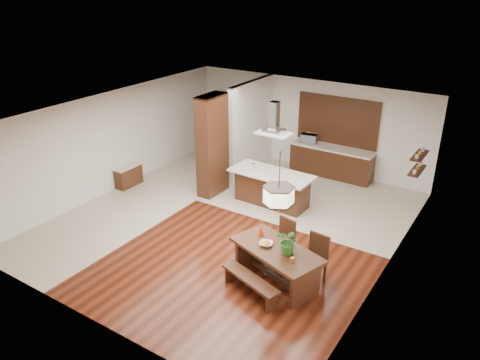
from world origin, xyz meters
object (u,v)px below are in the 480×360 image
Objects in this scene: pendant_lantern at (279,184)px; island_cup at (284,175)px; microwave at (309,138)px; dining_bench at (250,286)px; dining_chair_right at (313,260)px; range_hood at (274,118)px; foliage_plant at (289,242)px; dining_table at (276,258)px; fruit_bowl at (266,244)px; hallway_console at (129,176)px; kitchen_island at (272,188)px; dining_chair_left at (281,242)px.

pendant_lantern is 11.55× the size of island_cup.
microwave is (-2.04, 5.85, -1.16)m from pendant_lantern.
dining_chair_right reaches higher than dining_bench.
microwave is (-0.20, 2.74, -1.38)m from range_hood.
dining_bench is 2.67× the size of foliage_plant.
dining_table is 7.75× the size of fruit_bowl.
hallway_console is 6.62m from foliage_plant.
microwave is at bearing 45.29° from hallway_console.
pendant_lantern is 1.21m from foliage_plant.
range_hood is at bearing 113.30° from dining_bench.
foliage_plant is 0.23× the size of kitchen_island.
pendant_lantern is 3.62m from range_hood.
dining_bench is 1.18m from foliage_plant.
microwave is at bearing 107.05° from fruit_bowl.
dining_chair_left is at bearing -10.92° from hallway_console.
dining_chair_right is (0.64, 0.41, -0.06)m from dining_table.
range_hood reaches higher than hallway_console.
island_cup is 0.22× the size of microwave.
dining_table is 0.79m from dining_bench.
island_cup reaches higher than fruit_bowl.
kitchen_island is at bearing 165.63° from island_cup.
range_hood is 3.08m from microwave.
pendant_lantern reaches higher than microwave.
dining_chair_left is at bearing 168.11° from dining_chair_right.
dining_chair_left is at bearing -54.91° from kitchen_island.
hallway_console is at bearing -145.28° from microwave.
dining_chair_left reaches higher than dining_table.
foliage_plant is (0.55, -0.74, 0.56)m from dining_chair_left.
dining_chair_right is 1.17× the size of range_hood.
pendant_lantern reaches higher than hallway_console.
island_cup is (0.42, -0.11, -1.47)m from range_hood.
microwave is at bearing 94.26° from range_hood.
foliage_plant is 1.96× the size of fruit_bowl.
foliage_plant is (-0.36, -0.43, 0.54)m from dining_chair_right.
fruit_bowl reaches higher than dining_bench.
fruit_bowl is at bearing -68.61° from island_cup.
microwave is (-1.83, 6.51, 0.89)m from dining_bench.
dining_chair_right is at bearing -5.55° from dining_chair_left.
pendant_lantern is 6.31m from microwave.
hallway_console is 4.89m from range_hood.
pendant_lantern is at bearing -26.57° from dining_table.
microwave is at bearing 109.25° from dining_table.
dining_bench is 1.40m from dining_chair_right.
microwave is (-1.80, 5.86, 0.26)m from fruit_bowl.
pendant_lantern is 4.79× the size of fruit_bowl.
dining_table is at bearing 174.06° from foliage_plant.
microwave is at bearing 122.65° from dining_chair_right.
dining_bench is at bearing -87.42° from fruit_bowl.
dining_chair_right is 0.78m from foliage_plant.
kitchen_island is 2.82m from microwave.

